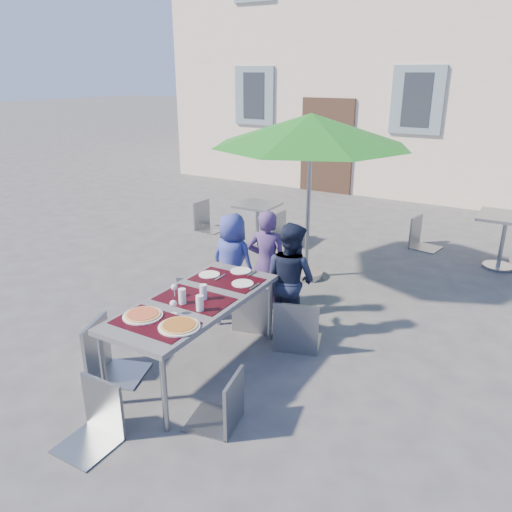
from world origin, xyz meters
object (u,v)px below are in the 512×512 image
Objects in this scene: chair_3 at (103,316)px; child_1 at (267,264)px; chair_1 at (255,279)px; chair_4 at (222,370)px; pizza_near_left at (143,315)px; bg_chair_l_0 at (206,198)px; chair_5 at (89,380)px; chair_0 at (197,270)px; pizza_near_right at (179,326)px; patio_umbrella at (311,131)px; cafe_table_1 at (504,231)px; child_2 at (290,280)px; bg_chair_r_0 at (274,208)px; chair_2 at (298,294)px; dining_table at (195,305)px; bg_chair_l_1 at (424,214)px; cafe_table_0 at (257,218)px; child_0 at (233,261)px.

child_1 is at bearing 70.05° from chair_3.
chair_4 is (0.63, -1.56, -0.09)m from chair_1.
chair_3 is at bearing -116.48° from chair_1.
bg_chair_l_0 is at bearing 119.89° from pizza_near_left.
chair_1 reaches higher than chair_5.
chair_3 is (0.00, -1.44, 0.03)m from chair_0.
chair_4 is (0.47, -0.06, -0.24)m from pizza_near_right.
chair_3 is at bearing -100.43° from patio_umbrella.
pizza_near_left is 5.54m from cafe_table_1.
pizza_near_right is 0.28× the size of child_2.
bg_chair_r_0 is (-1.20, 1.24, -1.47)m from patio_umbrella.
cafe_table_1 is at bearing 8.70° from bg_chair_r_0.
chair_5 is 5.29m from bg_chair_r_0.
bg_chair_l_0 reaches higher than chair_5.
chair_5 is (-0.52, -2.35, -0.09)m from child_2.
pizza_near_left is 0.53m from chair_3.
chair_2 reaches higher than chair_1.
bg_chair_r_0 is (-1.29, 3.93, -0.12)m from dining_table.
chair_5 is at bearing -74.46° from chair_0.
child_2 reaches higher than bg_chair_r_0.
bg_chair_l_1 is (1.09, 2.15, -1.47)m from patio_umbrella.
pizza_near_right is at bearing -83.97° from chair_1.
chair_2 reaches higher than pizza_near_left.
pizza_near_right is at bearing -56.29° from bg_chair_l_0.
child_2 reaches higher than bg_chair_l_0.
pizza_near_right is 0.53m from chair_4.
bg_chair_r_0 reaches higher than chair_4.
patio_umbrella is at bearing 91.87° from dining_table.
bg_chair_l_0 reaches higher than chair_0.
pizza_near_left reaches higher than dining_table.
chair_1 is 1.68m from chair_3.
dining_table is at bearing 72.67° from child_1.
chair_4 is 0.93× the size of bg_chair_r_0.
chair_0 is 0.38× the size of patio_umbrella.
bg_chair_l_1 reaches higher than dining_table.
chair_3 is (-1.12, -1.63, -0.02)m from child_2.
pizza_near_left is 0.90m from chair_4.
child_1 reaches higher than chair_1.
pizza_near_right is at bearing 66.87° from chair_5.
bg_chair_r_0 is (-1.21, 5.15, 0.02)m from chair_5.
chair_0 is at bearing 122.18° from pizza_near_right.
pizza_near_right is 4.46m from cafe_table_0.
bg_chair_l_0 is (-1.23, 0.22, 0.14)m from cafe_table_0.
child_2 is 4.13m from bg_chair_l_0.
bg_chair_l_1 is at bearing 76.33° from chair_1.
patio_umbrella is 3.25× the size of cafe_table_1.
chair_5 is 6.16m from bg_chair_l_1.
chair_5 is 1.16× the size of cafe_table_1.
child_0 reaches higher than pizza_near_right.
chair_3 reaches higher than chair_4.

